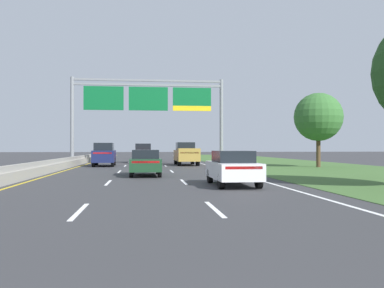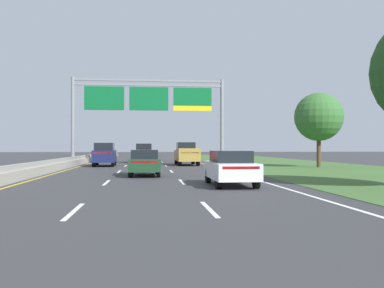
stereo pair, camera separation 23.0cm
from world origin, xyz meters
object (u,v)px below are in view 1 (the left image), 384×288
Objects in this scene: car_navy_left_lane_suv at (104,154)px; car_darkgreen_centre_lane_sedan at (145,162)px; pickup_truck_gold at (186,154)px; overhead_sign_gantry at (148,103)px; car_blue_centre_lane_sedan at (144,153)px; car_white_right_lane_sedan at (233,167)px; roadside_tree_mid at (318,117)px; car_red_centre_lane_suv at (143,153)px.

car_darkgreen_centre_lane_sedan is (3.68, -13.00, -0.28)m from car_navy_left_lane_suv.
car_navy_left_lane_suv is (-7.64, -1.37, 0.02)m from pickup_truck_gold.
car_navy_left_lane_suv is (-4.02, -2.69, -5.02)m from overhead_sign_gantry.
overhead_sign_gantry reaches higher than car_blue_centre_lane_sedan.
pickup_truck_gold is at bearing -169.95° from car_blue_centre_lane_sedan.
car_navy_left_lane_suv is at bearing 21.16° from car_white_right_lane_sedan.
pickup_truck_gold is 1.14× the size of car_navy_left_lane_suv.
roadside_tree_mid reaches higher than car_darkgreen_centre_lane_sedan.
pickup_truck_gold is 0.85× the size of roadside_tree_mid.
car_navy_left_lane_suv is at bearing 166.68° from roadside_tree_mid.
overhead_sign_gantry reaches higher than car_darkgreen_centre_lane_sedan.
car_darkgreen_centre_lane_sedan is 0.69× the size of roadside_tree_mid.
car_red_centre_lane_suv is (-0.04, -15.83, 0.28)m from car_blue_centre_lane_sedan.
car_blue_centre_lane_sedan is at bearing -10.16° from car_navy_left_lane_suv.
roadside_tree_mid reaches higher than car_white_right_lane_sedan.
car_blue_centre_lane_sedan is (-0.50, 20.56, -5.30)m from overhead_sign_gantry.
pickup_truck_gold reaches higher than car_blue_centre_lane_sedan.
overhead_sign_gantry is 6.35m from pickup_truck_gold.
car_blue_centre_lane_sedan is 1.00× the size of car_darkgreen_centre_lane_sedan.
car_white_right_lane_sedan is 1.00× the size of car_darkgreen_centre_lane_sedan.
overhead_sign_gantry is at bearing 9.22° from car_white_right_lane_sedan.
car_blue_centre_lane_sedan is at bearing 91.38° from overhead_sign_gantry.
car_navy_left_lane_suv is at bearing 154.32° from car_red_centre_lane_suv.
car_darkgreen_centre_lane_sedan is (0.20, -20.42, -0.28)m from car_red_centre_lane_suv.
overhead_sign_gantry is 3.17× the size of car_navy_left_lane_suv.
car_white_right_lane_sedan is at bearing -150.54° from car_darkgreen_centre_lane_sedan.
overhead_sign_gantry reaches higher than car_red_centre_lane_suv.
car_blue_centre_lane_sedan is at bearing 9.90° from pickup_truck_gold.
pickup_truck_gold is at bearing -20.15° from overhead_sign_gantry.
car_blue_centre_lane_sedan is 36.25m from car_darkgreen_centre_lane_sedan.
pickup_truck_gold reaches higher than car_navy_left_lane_suv.
roadside_tree_mid is at bearing -128.75° from car_red_centre_lane_suv.
overhead_sign_gantry is at bearing 69.10° from pickup_truck_gold.
pickup_truck_gold reaches higher than car_white_right_lane_sedan.
overhead_sign_gantry is at bearing 153.93° from roadside_tree_mid.
roadside_tree_mid is (14.93, -27.62, 3.49)m from car_blue_centre_lane_sedan.
overhead_sign_gantry is 2.36× the size of roadside_tree_mid.
car_darkgreen_centre_lane_sedan is (-3.90, 6.84, 0.00)m from car_white_right_lane_sedan.
roadside_tree_mid is (14.43, -7.06, -1.81)m from overhead_sign_gantry.
car_white_right_lane_sedan is at bearing 179.10° from pickup_truck_gold.
roadside_tree_mid reaches higher than car_navy_left_lane_suv.
car_blue_centre_lane_sedan is 31.59m from roadside_tree_mid.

